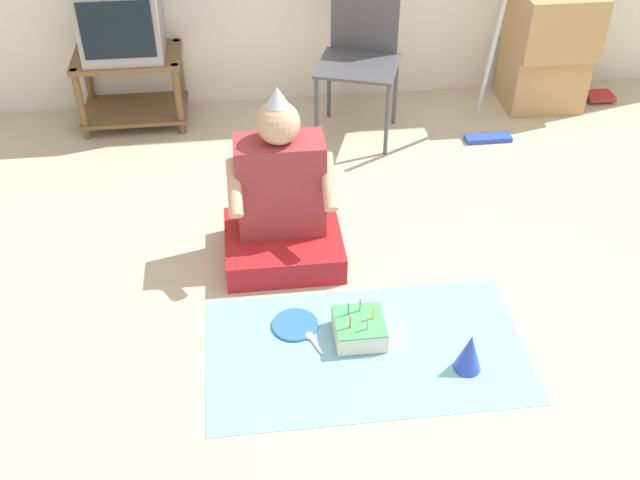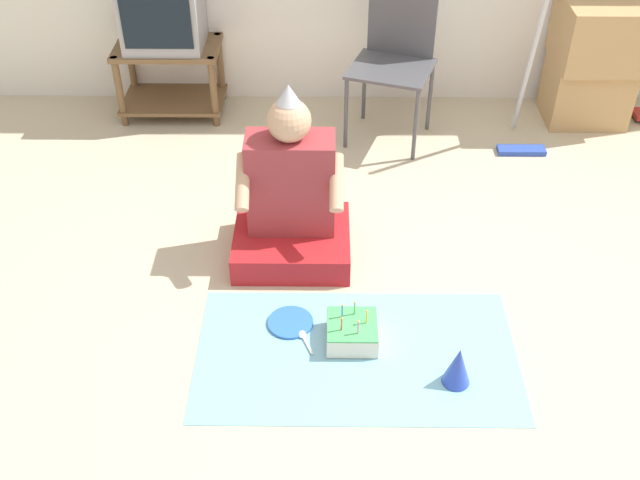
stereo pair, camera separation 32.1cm
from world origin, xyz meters
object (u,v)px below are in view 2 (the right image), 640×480
(tv, at_px, (162,11))
(folding_chair, at_px, (395,53))
(dust_mop, at_px, (529,93))
(party_hat_blue, at_px, (458,366))
(person_seated, at_px, (291,203))
(cardboard_box_stack, at_px, (594,59))
(paper_plate, at_px, (290,322))
(birthday_cake, at_px, (352,332))

(tv, distance_m, folding_chair, 1.40)
(tv, xyz_separation_m, dust_mop, (2.13, -0.42, -0.32))
(dust_mop, xyz_separation_m, party_hat_blue, (-0.63, -1.85, -0.25))
(folding_chair, relative_size, person_seated, 0.98)
(cardboard_box_stack, distance_m, paper_plate, 2.61)
(tv, distance_m, party_hat_blue, 2.78)
(tv, relative_size, cardboard_box_stack, 0.61)
(birthday_cake, bearing_deg, paper_plate, 159.66)
(paper_plate, bearing_deg, cardboard_box_stack, 46.69)
(cardboard_box_stack, distance_m, dust_mop, 0.58)
(party_hat_blue, bearing_deg, tv, 123.61)
(folding_chair, relative_size, party_hat_blue, 4.79)
(folding_chair, height_order, person_seated, person_seated)
(tv, xyz_separation_m, birthday_cake, (1.09, -2.04, -0.61))
(tv, height_order, paper_plate, tv)
(dust_mop, distance_m, party_hat_blue, 1.97)
(party_hat_blue, xyz_separation_m, paper_plate, (-0.69, 0.33, -0.09))
(paper_plate, bearing_deg, tv, 112.96)
(cardboard_box_stack, bearing_deg, folding_chair, -171.64)
(person_seated, bearing_deg, cardboard_box_stack, 37.33)
(person_seated, bearing_deg, tv, 119.73)
(folding_chair, xyz_separation_m, person_seated, (-0.56, -1.18, -0.23))
(person_seated, distance_m, birthday_cake, 0.72)
(person_seated, distance_m, party_hat_blue, 1.11)
(party_hat_blue, bearing_deg, dust_mop, 71.34)
(birthday_cake, height_order, paper_plate, birthday_cake)
(tv, bearing_deg, cardboard_box_stack, -1.39)
(tv, bearing_deg, party_hat_blue, -56.39)
(folding_chair, distance_m, birthday_cake, 1.88)
(folding_chair, bearing_deg, party_hat_blue, -86.20)
(birthday_cake, relative_size, party_hat_blue, 1.19)
(cardboard_box_stack, height_order, paper_plate, cardboard_box_stack)
(dust_mop, distance_m, paper_plate, 2.04)
(birthday_cake, bearing_deg, person_seated, 114.28)
(dust_mop, bearing_deg, tv, 168.96)
(cardboard_box_stack, relative_size, birthday_cake, 3.50)
(dust_mop, bearing_deg, folding_chair, 167.12)
(person_seated, bearing_deg, party_hat_blue, -50.59)
(cardboard_box_stack, bearing_deg, party_hat_blue, -116.20)
(dust_mop, bearing_deg, paper_plate, -130.68)
(dust_mop, relative_size, paper_plate, 5.98)
(party_hat_blue, bearing_deg, cardboard_box_stack, 63.80)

